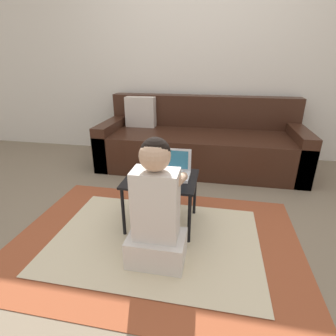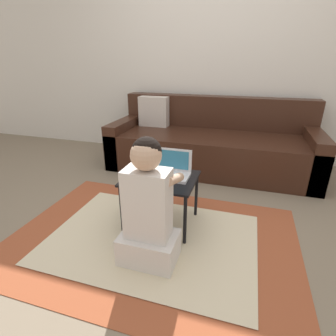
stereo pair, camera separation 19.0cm
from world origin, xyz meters
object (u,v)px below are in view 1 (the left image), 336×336
(computer_mouse, at_px, (136,175))
(person_seated, at_px, (156,211))
(couch, at_px, (199,143))
(laptop, at_px, (168,171))
(laptop_desk, at_px, (161,184))

(computer_mouse, height_order, person_seated, person_seated)
(couch, bearing_deg, laptop, -95.73)
(couch, height_order, laptop, couch)
(couch, relative_size, laptop_desk, 4.39)
(couch, distance_m, laptop_desk, 1.32)
(laptop_desk, bearing_deg, computer_mouse, -172.00)
(laptop, distance_m, computer_mouse, 0.23)
(person_seated, bearing_deg, laptop, 91.69)
(couch, distance_m, person_seated, 1.71)
(laptop_desk, bearing_deg, couch, 82.56)
(laptop, relative_size, person_seated, 0.39)
(laptop_desk, bearing_deg, person_seated, -81.77)
(laptop, xyz_separation_m, computer_mouse, (-0.22, -0.07, -0.02))
(computer_mouse, bearing_deg, person_seated, -57.75)
(laptop, height_order, person_seated, person_seated)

